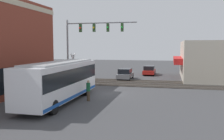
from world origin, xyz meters
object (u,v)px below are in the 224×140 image
(parked_car_grey, at_px, (125,74))
(pedestrian_at_crossing, at_px, (75,78))
(parked_car_red, at_px, (149,71))
(pedestrian_near_bus, at_px, (88,90))
(city_bus, at_px, (61,80))
(crossing_signal, at_px, (73,66))

(parked_car_grey, height_order, pedestrian_at_crossing, pedestrian_at_crossing)
(parked_car_grey, xyz_separation_m, pedestrian_at_crossing, (-6.95, 4.72, 0.21))
(parked_car_grey, bearing_deg, parked_car_red, -23.43)
(parked_car_grey, height_order, pedestrian_near_bus, pedestrian_near_bus)
(city_bus, distance_m, parked_car_red, 22.49)
(city_bus, relative_size, parked_car_red, 2.30)
(crossing_signal, relative_size, pedestrian_near_bus, 2.16)
(crossing_signal, height_order, pedestrian_near_bus, crossing_signal)
(parked_car_red, bearing_deg, parked_car_grey, 156.57)
(parked_car_red, xyz_separation_m, pedestrian_at_crossing, (-13.41, 7.52, 0.22))
(crossing_signal, height_order, parked_car_red, crossing_signal)
(parked_car_grey, distance_m, parked_car_red, 7.04)
(parked_car_grey, distance_m, pedestrian_near_bus, 14.37)
(crossing_signal, xyz_separation_m, parked_car_grey, (6.78, -4.98, -1.59))
(crossing_signal, distance_m, pedestrian_near_bus, 8.88)
(crossing_signal, bearing_deg, parked_car_red, -30.45)
(city_bus, relative_size, parked_car_grey, 2.52)
(city_bus, height_order, parked_car_grey, city_bus)
(crossing_signal, xyz_separation_m, pedestrian_at_crossing, (-0.17, -0.27, -1.38))
(parked_car_red, height_order, pedestrian_near_bus, pedestrian_near_bus)
(crossing_signal, relative_size, pedestrian_at_crossing, 2.14)
(crossing_signal, distance_m, pedestrian_at_crossing, 1.42)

